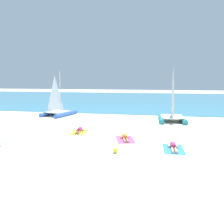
# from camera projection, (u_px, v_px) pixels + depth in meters

# --- Properties ---
(ground_plane) EXTENTS (120.00, 120.00, 0.00)m
(ground_plane) POSITION_uv_depth(u_px,v_px,m) (121.00, 117.00, 23.34)
(ground_plane) COLOR silver
(ocean_water) EXTENTS (120.00, 40.00, 0.05)m
(ocean_water) POSITION_uv_depth(u_px,v_px,m) (137.00, 99.00, 44.10)
(ocean_water) COLOR teal
(ocean_water) RESTS_ON ground
(sailboat_teal) EXTENTS (2.47, 3.82, 4.94)m
(sailboat_teal) POSITION_uv_depth(u_px,v_px,m) (172.00, 113.00, 20.69)
(sailboat_teal) COLOR teal
(sailboat_teal) RESTS_ON ground
(sailboat_blue) EXTENTS (3.16, 4.12, 4.78)m
(sailboat_blue) POSITION_uv_depth(u_px,v_px,m) (58.00, 109.00, 23.93)
(sailboat_blue) COLOR blue
(sailboat_blue) RESTS_ON ground
(towel_left) EXTENTS (1.32, 2.02, 0.01)m
(towel_left) POSITION_uv_depth(u_px,v_px,m) (79.00, 132.00, 16.51)
(towel_left) COLOR yellow
(towel_left) RESTS_ON ground
(sunbather_left) EXTENTS (0.60, 1.57, 0.30)m
(sunbather_left) POSITION_uv_depth(u_px,v_px,m) (79.00, 130.00, 16.55)
(sunbather_left) COLOR #D83372
(sunbather_left) RESTS_ON towel_left
(towel_middle) EXTENTS (1.55, 2.12, 0.01)m
(towel_middle) POSITION_uv_depth(u_px,v_px,m) (125.00, 139.00, 14.44)
(towel_middle) COLOR #D84C99
(towel_middle) RESTS_ON ground
(sunbather_middle) EXTENTS (0.78, 1.55, 0.30)m
(sunbather_middle) POSITION_uv_depth(u_px,v_px,m) (125.00, 137.00, 14.49)
(sunbather_middle) COLOR orange
(sunbather_middle) RESTS_ON towel_middle
(towel_right) EXTENTS (1.15, 1.93, 0.01)m
(towel_right) POSITION_uv_depth(u_px,v_px,m) (173.00, 149.00, 12.47)
(towel_right) COLOR #338CD8
(towel_right) RESTS_ON ground
(sunbather_right) EXTENTS (0.55, 1.56, 0.30)m
(sunbather_right) POSITION_uv_depth(u_px,v_px,m) (173.00, 146.00, 12.51)
(sunbather_right) COLOR #D83372
(sunbather_right) RESTS_ON towel_right
(beach_ball) EXTENTS (0.29, 0.29, 0.29)m
(beach_ball) POSITION_uv_depth(u_px,v_px,m) (115.00, 150.00, 11.80)
(beach_ball) COLOR yellow
(beach_ball) RESTS_ON ground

